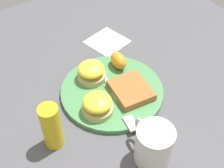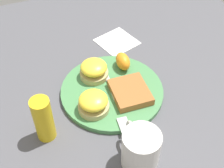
{
  "view_description": "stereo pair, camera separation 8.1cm",
  "coord_description": "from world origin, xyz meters",
  "views": [
    {
      "loc": [
        -0.49,
        0.28,
        0.61
      ],
      "look_at": [
        0.0,
        0.0,
        0.03
      ],
      "focal_mm": 50.0,
      "sensor_mm": 36.0,
      "label": 1
    },
    {
      "loc": [
        -0.52,
        0.21,
        0.61
      ],
      "look_at": [
        0.0,
        0.0,
        0.03
      ],
      "focal_mm": 50.0,
      "sensor_mm": 36.0,
      "label": 2
    }
  ],
  "objects": [
    {
      "name": "ground_plane",
      "position": [
        0.0,
        0.0,
        0.0
      ],
      "size": [
        1.1,
        1.1,
        0.0
      ],
      "primitive_type": "plane",
      "color": "#4C4C51"
    },
    {
      "name": "plate",
      "position": [
        0.0,
        0.0,
        0.01
      ],
      "size": [
        0.27,
        0.27,
        0.01
      ],
      "primitive_type": "cylinder",
      "color": "#47844C",
      "rests_on": "ground_plane"
    },
    {
      "name": "sandwich_benedict_left",
      "position": [
        0.06,
        0.03,
        0.04
      ],
      "size": [
        0.08,
        0.08,
        0.05
      ],
      "color": "tan",
      "rests_on": "plate"
    },
    {
      "name": "sandwich_benedict_right",
      "position": [
        -0.05,
        0.07,
        0.04
      ],
      "size": [
        0.08,
        0.08,
        0.05
      ],
      "color": "tan",
      "rests_on": "plate"
    },
    {
      "name": "hashbrown_patty",
      "position": [
        -0.03,
        -0.04,
        0.02
      ],
      "size": [
        0.11,
        0.1,
        0.02
      ],
      "primitive_type": "cube",
      "rotation": [
        0.0,
        0.0,
        -0.05
      ],
      "color": "#A05E2D",
      "rests_on": "plate"
    },
    {
      "name": "orange_wedge",
      "position": [
        0.07,
        -0.06,
        0.04
      ],
      "size": [
        0.06,
        0.04,
        0.04
      ],
      "primitive_type": "ellipsoid",
      "rotation": [
        0.0,
        0.0,
        6.25
      ],
      "color": "orange",
      "rests_on": "plate"
    },
    {
      "name": "fork",
      "position": [
        -0.05,
        0.01,
        0.02
      ],
      "size": [
        0.22,
        0.04,
        0.0
      ],
      "color": "silver",
      "rests_on": "plate"
    },
    {
      "name": "cup",
      "position": [
        -0.21,
        0.02,
        0.05
      ],
      "size": [
        0.11,
        0.08,
        0.1
      ],
      "color": "silver",
      "rests_on": "ground_plane"
    },
    {
      "name": "napkin",
      "position": [
        0.2,
        -0.1,
        0.0
      ],
      "size": [
        0.14,
        0.14,
        0.0
      ],
      "primitive_type": "cube",
      "rotation": [
        0.0,
        0.0,
        0.3
      ],
      "color": "white",
      "rests_on": "ground_plane"
    },
    {
      "name": "condiment_bottle",
      "position": [
        -0.07,
        0.19,
        0.06
      ],
      "size": [
        0.04,
        0.04,
        0.12
      ],
      "primitive_type": "cylinder",
      "color": "gold",
      "rests_on": "ground_plane"
    }
  ]
}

